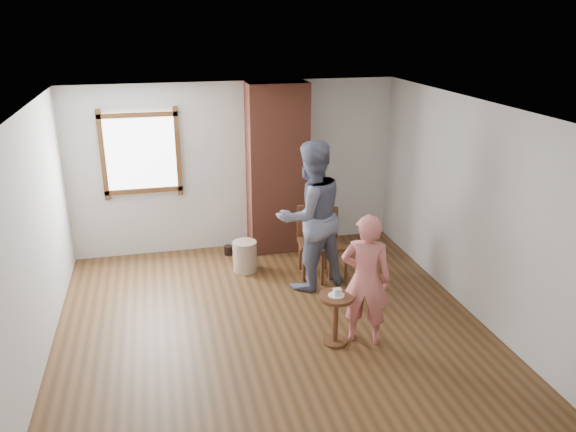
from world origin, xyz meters
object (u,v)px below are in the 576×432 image
(side_table, at_px, (336,311))
(dining_chair_left, at_px, (314,237))
(dining_chair_right, at_px, (326,240))
(stoneware_crock, at_px, (245,256))
(man, at_px, (310,216))
(person_pink, at_px, (366,280))

(side_table, bearing_deg, dining_chair_left, 81.50)
(dining_chair_right, bearing_deg, dining_chair_left, 128.32)
(dining_chair_left, height_order, dining_chair_right, dining_chair_left)
(stoneware_crock, distance_m, dining_chair_left, 1.05)
(stoneware_crock, height_order, dining_chair_left, dining_chair_left)
(dining_chair_left, xyz_separation_m, man, (-0.17, -0.38, 0.46))
(dining_chair_right, bearing_deg, person_pink, -101.24)
(side_table, xyz_separation_m, person_pink, (0.33, -0.02, 0.36))
(stoneware_crock, bearing_deg, dining_chair_right, -21.12)
(dining_chair_left, relative_size, person_pink, 0.64)
(side_table, relative_size, man, 0.30)
(stoneware_crock, xyz_separation_m, side_table, (0.68, -2.13, 0.18))
(man, relative_size, person_pink, 1.32)
(man, xyz_separation_m, person_pink, (0.22, -1.48, -0.25))
(person_pink, bearing_deg, side_table, 22.89)
(side_table, distance_m, person_pink, 0.49)
(dining_chair_left, xyz_separation_m, dining_chair_right, (0.14, -0.13, -0.01))
(dining_chair_left, distance_m, side_table, 1.86)
(side_table, bearing_deg, person_pink, -2.74)
(stoneware_crock, xyz_separation_m, dining_chair_left, (0.96, -0.29, 0.33))
(stoneware_crock, distance_m, person_pink, 2.43)
(stoneware_crock, height_order, man, man)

